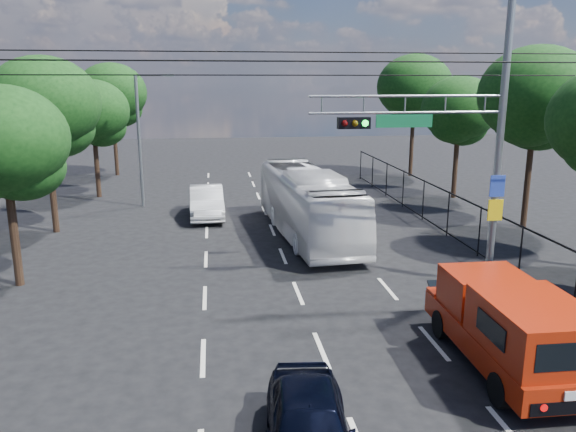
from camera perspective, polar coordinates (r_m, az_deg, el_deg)
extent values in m
cube|color=beige|center=(14.55, -8.63, -14.00)|extent=(0.12, 2.00, 0.01)
cube|color=beige|center=(18.19, -8.45, -8.19)|extent=(0.12, 2.00, 0.01)
cube|color=beige|center=(21.96, -8.34, -4.35)|extent=(0.12, 2.00, 0.01)
cube|color=beige|center=(25.80, -8.26, -1.64)|extent=(0.12, 2.00, 0.01)
cube|color=beige|center=(29.68, -8.20, 0.37)|extent=(0.12, 2.00, 0.01)
cube|color=beige|center=(33.59, -8.16, 1.91)|extent=(0.12, 2.00, 0.01)
cube|color=beige|center=(37.52, -8.12, 3.13)|extent=(0.12, 2.00, 0.01)
cube|color=beige|center=(41.46, -8.09, 4.11)|extent=(0.12, 2.00, 0.01)
cube|color=beige|center=(14.77, 3.42, -13.42)|extent=(0.12, 2.00, 0.01)
cube|color=beige|center=(18.37, 1.03, -7.82)|extent=(0.12, 2.00, 0.01)
cube|color=beige|center=(22.11, -0.52, -4.08)|extent=(0.12, 2.00, 0.01)
cube|color=beige|center=(25.93, -1.62, -1.42)|extent=(0.12, 2.00, 0.01)
cube|color=beige|center=(29.79, -2.42, 0.54)|extent=(0.12, 2.00, 0.01)
cube|color=beige|center=(33.69, -3.05, 2.06)|extent=(0.12, 2.00, 0.01)
cube|color=beige|center=(37.60, -3.54, 3.26)|extent=(0.12, 2.00, 0.01)
cube|color=beige|center=(41.54, -3.94, 4.23)|extent=(0.12, 2.00, 0.01)
cube|color=beige|center=(15.58, 14.58, -12.36)|extent=(0.12, 2.00, 0.01)
cube|color=beige|center=(19.03, 10.07, -7.27)|extent=(0.12, 2.00, 0.01)
cube|color=beige|center=(22.66, 7.04, -3.74)|extent=(0.12, 2.00, 0.01)
cube|color=beige|center=(26.39, 4.88, -1.20)|extent=(0.12, 2.00, 0.01)
cube|color=beige|center=(30.20, 3.25, 0.71)|extent=(0.12, 2.00, 0.01)
cube|color=beige|center=(34.05, 2.00, 2.19)|extent=(0.12, 2.00, 0.01)
cube|color=beige|center=(37.93, 0.99, 3.37)|extent=(0.12, 2.00, 0.01)
cube|color=beige|center=(41.83, 0.17, 4.33)|extent=(0.12, 2.00, 0.01)
cylinder|color=slate|center=(19.30, 20.69, 6.89)|extent=(0.24, 0.24, 9.50)
cylinder|color=slate|center=(17.95, 12.15, 11.82)|extent=(6.20, 0.08, 0.08)
cylinder|color=slate|center=(17.97, 12.07, 10.23)|extent=(6.20, 0.08, 0.08)
cube|color=black|center=(17.49, 6.70, 9.37)|extent=(1.00, 0.28, 0.35)
sphere|color=#3F0505|center=(17.27, 5.78, 9.34)|extent=(0.20, 0.20, 0.20)
sphere|color=#4C3805|center=(17.35, 6.82, 9.33)|extent=(0.20, 0.20, 0.20)
sphere|color=#0CE533|center=(17.43, 7.85, 9.32)|extent=(0.20, 0.20, 0.20)
cube|color=#0D5E34|center=(17.95, 11.73, 9.44)|extent=(1.80, 0.05, 0.40)
cube|color=#233BA5|center=(19.35, 20.50, 2.87)|extent=(0.50, 0.04, 0.70)
cube|color=yellow|center=(19.50, 20.31, 0.56)|extent=(0.50, 0.04, 0.70)
cylinder|color=slate|center=(18.94, 19.38, 10.69)|extent=(0.05, 0.05, 0.50)
cylinder|color=slate|center=(18.39, 15.70, 10.88)|extent=(0.05, 0.05, 0.50)
cylinder|color=slate|center=(17.92, 11.80, 11.04)|extent=(0.05, 0.05, 0.50)
cylinder|color=slate|center=(17.54, 7.71, 11.15)|extent=(0.05, 0.05, 0.50)
cylinder|color=slate|center=(17.24, 3.46, 11.20)|extent=(0.05, 0.05, 0.50)
cylinder|color=slate|center=(31.32, -14.86, 7.23)|extent=(0.18, 0.18, 7.00)
cylinder|color=slate|center=(31.07, -13.75, 13.72)|extent=(1.60, 0.09, 0.09)
cube|color=slate|center=(30.99, -12.05, 13.81)|extent=(0.60, 0.22, 0.15)
cylinder|color=black|center=(15.15, 2.32, 15.44)|extent=(22.00, 0.04, 0.04)
cylinder|color=black|center=(18.62, 0.41, 16.32)|extent=(22.00, 0.04, 0.04)
cylinder|color=black|center=(20.08, -0.20, 14.12)|extent=(22.00, 0.04, 0.04)
cube|color=black|center=(23.74, 17.99, 1.34)|extent=(0.04, 34.00, 0.06)
cube|color=black|center=(24.17, 17.68, -2.84)|extent=(0.04, 34.00, 0.06)
cylinder|color=black|center=(18.16, 27.22, -6.30)|extent=(0.06, 0.06, 2.00)
cylinder|color=black|center=(20.55, 22.54, -3.62)|extent=(0.06, 0.06, 2.00)
cylinder|color=black|center=(23.08, 18.87, -1.49)|extent=(0.06, 0.06, 2.00)
cylinder|color=black|center=(25.71, 15.95, 0.21)|extent=(0.06, 0.06, 2.00)
cylinder|color=black|center=(28.42, 13.58, 1.59)|extent=(0.06, 0.06, 2.00)
cylinder|color=black|center=(31.18, 11.62, 2.73)|extent=(0.06, 0.06, 2.00)
cylinder|color=black|center=(33.98, 9.98, 3.68)|extent=(0.06, 0.06, 2.00)
cylinder|color=black|center=(36.81, 8.59, 4.48)|extent=(0.06, 0.06, 2.00)
cylinder|color=black|center=(39.67, 7.39, 5.17)|extent=(0.06, 0.06, 2.00)
cylinder|color=black|center=(28.24, 23.19, 3.65)|extent=(0.28, 0.28, 4.76)
ellipsoid|color=black|center=(27.91, 23.91, 11.23)|extent=(5.10, 5.10, 4.33)
ellipsoid|color=black|center=(28.43, 24.06, 8.82)|extent=(3.40, 3.40, 2.72)
ellipsoid|color=black|center=(27.60, 23.29, 9.14)|extent=(3.23, 3.23, 2.58)
cylinder|color=black|center=(34.25, 16.65, 5.12)|extent=(0.28, 0.28, 4.03)
ellipsoid|color=black|center=(33.96, 17.01, 10.41)|extent=(4.32, 4.32, 3.67)
ellipsoid|color=black|center=(34.46, 17.30, 8.74)|extent=(2.88, 2.88, 2.30)
ellipsoid|color=black|center=(33.69, 16.51, 8.94)|extent=(2.74, 2.74, 2.19)
cylinder|color=black|center=(41.63, 12.47, 7.39)|extent=(0.28, 0.28, 4.93)
ellipsoid|color=black|center=(41.42, 12.75, 12.71)|extent=(5.28, 5.28, 4.49)
ellipsoid|color=black|center=(41.87, 13.04, 11.02)|extent=(3.52, 3.52, 2.82)
ellipsoid|color=black|center=(41.14, 12.30, 11.26)|extent=(3.34, 3.34, 2.68)
cylinder|color=black|center=(20.60, -26.09, -1.32)|extent=(0.28, 0.28, 3.81)
ellipsoid|color=black|center=(20.12, -26.97, 6.95)|extent=(4.08, 4.08, 3.47)
ellipsoid|color=black|center=(20.38, -25.35, 4.48)|extent=(2.72, 2.72, 2.18)
cylinder|color=black|center=(27.27, -22.86, 3.06)|extent=(0.28, 0.28, 4.48)
ellipsoid|color=black|center=(26.92, -23.55, 10.44)|extent=(4.80, 4.80, 4.08)
ellipsoid|color=black|center=(27.16, -22.34, 8.20)|extent=(3.20, 3.20, 2.56)
ellipsoid|color=black|center=(26.87, -24.20, 8.32)|extent=(3.04, 3.04, 2.43)
cylinder|color=black|center=(34.91, -18.85, 5.02)|extent=(0.28, 0.28, 3.92)
ellipsoid|color=black|center=(34.63, -19.24, 10.06)|extent=(4.20, 4.20, 3.57)
ellipsoid|color=black|center=(34.91, -18.37, 8.53)|extent=(2.80, 2.80, 2.24)
ellipsoid|color=black|center=(34.56, -19.77, 8.61)|extent=(2.66, 2.66, 2.13)
cylinder|color=black|center=(42.72, -17.14, 7.03)|extent=(0.28, 0.28, 4.59)
ellipsoid|color=black|center=(42.50, -17.48, 11.86)|extent=(4.92, 4.92, 4.18)
ellipsoid|color=black|center=(42.77, -16.77, 10.37)|extent=(3.28, 3.28, 2.62)
ellipsoid|color=black|center=(42.40, -17.90, 10.49)|extent=(3.12, 3.12, 2.49)
cylinder|color=black|center=(15.81, 15.34, -10.54)|extent=(0.29, 0.75, 0.75)
cylinder|color=black|center=(16.54, 21.28, -9.90)|extent=(0.29, 0.75, 0.75)
cylinder|color=black|center=(13.13, 20.83, -16.20)|extent=(0.29, 0.75, 0.75)
cube|color=maroon|center=(14.69, 21.18, -11.67)|extent=(2.14, 5.38, 0.60)
cube|color=maroon|center=(16.64, 17.41, -8.05)|extent=(1.99, 0.63, 0.59)
cube|color=black|center=(16.79, 17.08, -6.86)|extent=(1.82, 0.47, 0.33)
cube|color=maroon|center=(15.41, 19.34, -7.19)|extent=(1.96, 1.69, 1.02)
cube|color=black|center=(14.72, 20.70, -8.06)|extent=(1.66, 0.09, 0.59)
cube|color=maroon|center=(13.43, 23.81, -10.36)|extent=(2.04, 2.76, 1.12)
cube|color=black|center=(12.95, 19.91, -10.73)|extent=(0.07, 1.28, 0.48)
cube|color=black|center=(12.39, 26.97, -12.58)|extent=(1.55, 0.08, 0.59)
cube|color=black|center=(12.75, 26.79, -16.93)|extent=(1.71, 0.12, 0.28)
cube|color=silver|center=(12.59, 27.03, -15.97)|extent=(0.37, 0.04, 0.19)
imported|color=black|center=(10.77, 2.13, -20.59)|extent=(1.88, 3.96, 1.31)
imported|color=silver|center=(24.73, 2.02, 1.31)|extent=(3.29, 10.66, 2.92)
imported|color=silver|center=(28.58, -8.26, 1.43)|extent=(1.77, 4.72, 1.54)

